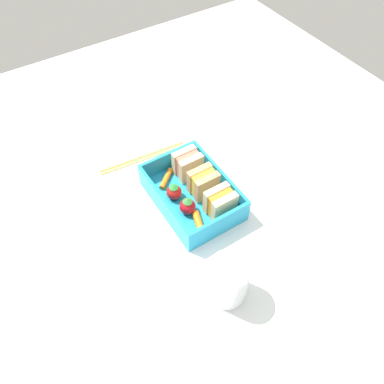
{
  "coord_description": "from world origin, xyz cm",
  "views": [
    {
      "loc": [
        35.44,
        -22.37,
        56.46
      ],
      "look_at": [
        0.0,
        0.0,
        2.7
      ],
      "focal_mm": 35.0,
      "sensor_mm": 36.0,
      "label": 1
    }
  ],
  "objects_px": {
    "carrot_stick_left": "(199,224)",
    "drinking_glass": "(228,281)",
    "sandwich_left": "(188,164)",
    "strawberry_far_left": "(174,192)",
    "sandwich_center_left": "(203,183)",
    "carrot_stick_far_left": "(166,179)",
    "strawberry_left": "(188,206)",
    "sandwich_center": "(220,203)",
    "chopstick_pair": "(143,157)"
  },
  "relations": [
    {
      "from": "sandwich_left",
      "to": "strawberry_far_left",
      "type": "relative_size",
      "value": 1.52
    },
    {
      "from": "carrot_stick_far_left",
      "to": "drinking_glass",
      "type": "xyz_separation_m",
      "value": [
        0.24,
        -0.03,
        0.02
      ]
    },
    {
      "from": "sandwich_center_left",
      "to": "chopstick_pair",
      "type": "height_order",
      "value": "sandwich_center_left"
    },
    {
      "from": "sandwich_center_left",
      "to": "carrot_stick_far_left",
      "type": "distance_m",
      "value": 0.08
    },
    {
      "from": "sandwich_center",
      "to": "carrot_stick_far_left",
      "type": "height_order",
      "value": "sandwich_center"
    },
    {
      "from": "sandwich_left",
      "to": "sandwich_center",
      "type": "relative_size",
      "value": 1.0
    },
    {
      "from": "carrot_stick_far_left",
      "to": "strawberry_left",
      "type": "xyz_separation_m",
      "value": [
        0.08,
        -0.0,
        0.01
      ]
    },
    {
      "from": "carrot_stick_far_left",
      "to": "strawberry_far_left",
      "type": "bearing_deg",
      "value": -9.5
    },
    {
      "from": "sandwich_center",
      "to": "strawberry_far_left",
      "type": "height_order",
      "value": "sandwich_center"
    },
    {
      "from": "carrot_stick_far_left",
      "to": "drinking_glass",
      "type": "bearing_deg",
      "value": -7.07
    },
    {
      "from": "drinking_glass",
      "to": "strawberry_left",
      "type": "bearing_deg",
      "value": 170.46
    },
    {
      "from": "sandwich_left",
      "to": "strawberry_left",
      "type": "distance_m",
      "value": 0.09
    },
    {
      "from": "carrot_stick_left",
      "to": "drinking_glass",
      "type": "xyz_separation_m",
      "value": [
        0.12,
        -0.03,
        0.02
      ]
    },
    {
      "from": "sandwich_left",
      "to": "drinking_glass",
      "type": "xyz_separation_m",
      "value": [
        0.23,
        -0.07,
        0.0
      ]
    },
    {
      "from": "strawberry_left",
      "to": "strawberry_far_left",
      "type": "bearing_deg",
      "value": -174.79
    },
    {
      "from": "sandwich_left",
      "to": "chopstick_pair",
      "type": "height_order",
      "value": "sandwich_left"
    },
    {
      "from": "strawberry_left",
      "to": "carrot_stick_left",
      "type": "xyz_separation_m",
      "value": [
        0.04,
        0.0,
        -0.01
      ]
    },
    {
      "from": "carrot_stick_far_left",
      "to": "strawberry_far_left",
      "type": "height_order",
      "value": "strawberry_far_left"
    },
    {
      "from": "carrot_stick_left",
      "to": "strawberry_far_left",
      "type": "bearing_deg",
      "value": -176.99
    },
    {
      "from": "sandwich_center",
      "to": "carrot_stick_left",
      "type": "xyz_separation_m",
      "value": [
        0.01,
        -0.05,
        -0.02
      ]
    },
    {
      "from": "carrot_stick_far_left",
      "to": "strawberry_far_left",
      "type": "xyz_separation_m",
      "value": [
        0.04,
        -0.01,
        0.01
      ]
    },
    {
      "from": "sandwich_center_left",
      "to": "strawberry_left",
      "type": "xyz_separation_m",
      "value": [
        0.02,
        -0.05,
        -0.01
      ]
    },
    {
      "from": "strawberry_far_left",
      "to": "carrot_stick_far_left",
      "type": "bearing_deg",
      "value": 170.5
    },
    {
      "from": "sandwich_center",
      "to": "carrot_stick_far_left",
      "type": "bearing_deg",
      "value": -158.58
    },
    {
      "from": "strawberry_left",
      "to": "sandwich_center_left",
      "type": "bearing_deg",
      "value": 115.52
    },
    {
      "from": "strawberry_left",
      "to": "carrot_stick_left",
      "type": "distance_m",
      "value": 0.04
    },
    {
      "from": "sandwich_center_left",
      "to": "chopstick_pair",
      "type": "relative_size",
      "value": 0.28
    },
    {
      "from": "sandwich_center_left",
      "to": "strawberry_far_left",
      "type": "distance_m",
      "value": 0.06
    },
    {
      "from": "strawberry_far_left",
      "to": "drinking_glass",
      "type": "relative_size",
      "value": 0.41
    },
    {
      "from": "sandwich_center_left",
      "to": "carrot_stick_left",
      "type": "height_order",
      "value": "sandwich_center_left"
    },
    {
      "from": "strawberry_far_left",
      "to": "chopstick_pair",
      "type": "height_order",
      "value": "strawberry_far_left"
    },
    {
      "from": "carrot_stick_far_left",
      "to": "chopstick_pair",
      "type": "bearing_deg",
      "value": -175.5
    },
    {
      "from": "sandwich_center_left",
      "to": "strawberry_left",
      "type": "bearing_deg",
      "value": -64.48
    },
    {
      "from": "sandwich_center_left",
      "to": "carrot_stick_far_left",
      "type": "relative_size",
      "value": 1.07
    },
    {
      "from": "carrot_stick_far_left",
      "to": "carrot_stick_left",
      "type": "xyz_separation_m",
      "value": [
        0.12,
        -0.0,
        0.0
      ]
    },
    {
      "from": "sandwich_left",
      "to": "strawberry_left",
      "type": "relative_size",
      "value": 1.49
    },
    {
      "from": "strawberry_far_left",
      "to": "carrot_stick_left",
      "type": "distance_m",
      "value": 0.08
    },
    {
      "from": "strawberry_left",
      "to": "carrot_stick_left",
      "type": "height_order",
      "value": "strawberry_left"
    },
    {
      "from": "sandwich_center_left",
      "to": "carrot_stick_left",
      "type": "bearing_deg",
      "value": -38.82
    },
    {
      "from": "sandwich_center",
      "to": "strawberry_far_left",
      "type": "distance_m",
      "value": 0.09
    },
    {
      "from": "strawberry_far_left",
      "to": "carrot_stick_left",
      "type": "bearing_deg",
      "value": 3.01
    },
    {
      "from": "sandwich_left",
      "to": "carrot_stick_left",
      "type": "distance_m",
      "value": 0.12
    },
    {
      "from": "strawberry_left",
      "to": "chopstick_pair",
      "type": "distance_m",
      "value": 0.17
    },
    {
      "from": "sandwich_left",
      "to": "drinking_glass",
      "type": "height_order",
      "value": "drinking_glass"
    },
    {
      "from": "sandwich_left",
      "to": "chopstick_pair",
      "type": "bearing_deg",
      "value": -150.95
    },
    {
      "from": "sandwich_left",
      "to": "strawberry_left",
      "type": "xyz_separation_m",
      "value": [
        0.08,
        -0.05,
        -0.01
      ]
    },
    {
      "from": "drinking_glass",
      "to": "chopstick_pair",
      "type": "bearing_deg",
      "value": 175.96
    },
    {
      "from": "chopstick_pair",
      "to": "sandwich_left",
      "type": "bearing_deg",
      "value": 29.05
    },
    {
      "from": "strawberry_left",
      "to": "sandwich_left",
      "type": "bearing_deg",
      "value": 147.91
    },
    {
      "from": "sandwich_center",
      "to": "drinking_glass",
      "type": "relative_size",
      "value": 0.62
    }
  ]
}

